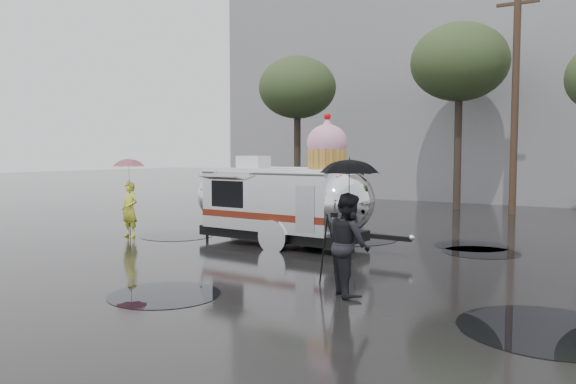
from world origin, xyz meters
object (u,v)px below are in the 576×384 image
Objects in this scene: airstream_trailer at (284,198)px; tripod at (334,243)px; person_left at (130,210)px; person_right at (349,244)px.

airstream_trailer is 4.72m from tripod.
airstream_trailer is at bearing 135.74° from tripod.
airstream_trailer is 4.84× the size of tripod.
airstream_trailer is 4.75m from person_left.
airstream_trailer reaches higher than person_left.
person_left is at bearing 26.50° from person_right.
airstream_trailer is 5.56m from person_right.
airstream_trailer is at bearing -1.59° from person_right.
person_left is 8.84m from person_right.
person_right reaches higher than tripod.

